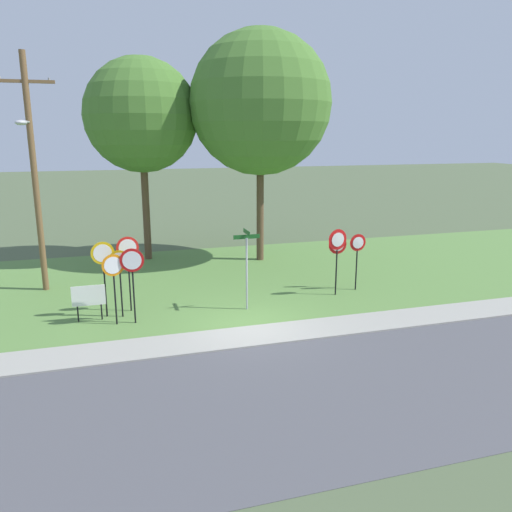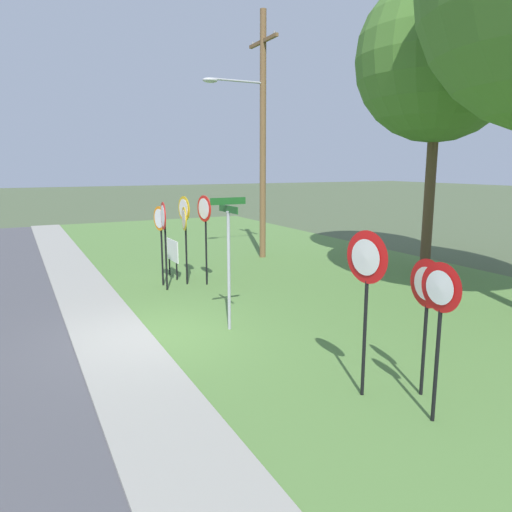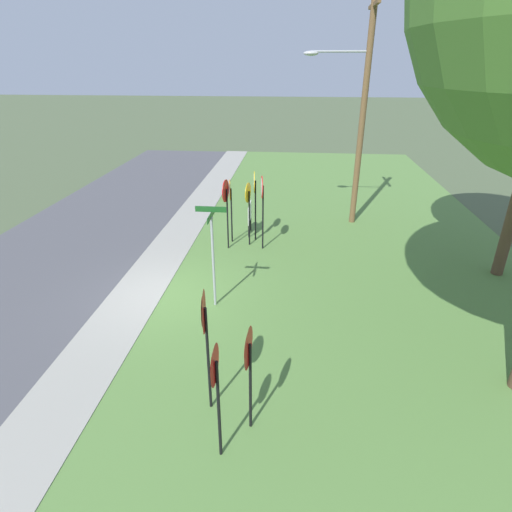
{
  "view_description": "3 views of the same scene",
  "coord_description": "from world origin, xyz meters",
  "px_view_note": "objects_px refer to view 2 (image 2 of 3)",
  "views": [
    {
      "loc": [
        -4.29,
        -15.11,
        6.25
      ],
      "look_at": [
        0.88,
        2.27,
        1.86
      ],
      "focal_mm": 35.31,
      "sensor_mm": 36.0,
      "label": 1
    },
    {
      "loc": [
        9.75,
        -2.45,
        3.65
      ],
      "look_at": [
        0.83,
        2.08,
        1.75
      ],
      "focal_mm": 33.54,
      "sensor_mm": 36.0,
      "label": 2
    },
    {
      "loc": [
        10.33,
        3.79,
        6.33
      ],
      "look_at": [
        0.01,
        2.8,
        1.46
      ],
      "focal_mm": 29.0,
      "sensor_mm": 36.0,
      "label": 3
    }
  ],
  "objects_px": {
    "stop_sign_far_center": "(185,229)",
    "street_name_post": "(229,252)",
    "stop_sign_far_left": "(160,228)",
    "stop_sign_near_right": "(205,220)",
    "notice_board": "(173,252)",
    "stop_sign_near_left": "(164,226)",
    "utility_pole": "(259,129)",
    "stop_sign_far_right": "(185,219)",
    "yield_sign_near_left": "(366,273)",
    "yield_sign_far_left": "(439,305)",
    "yield_sign_near_right": "(426,296)",
    "oak_tree_left": "(439,59)"
  },
  "relations": [
    {
      "from": "stop_sign_far_right",
      "to": "yield_sign_near_left",
      "type": "relative_size",
      "value": 1.01
    },
    {
      "from": "stop_sign_far_left",
      "to": "oak_tree_left",
      "type": "distance_m",
      "value": 10.68
    },
    {
      "from": "stop_sign_far_right",
      "to": "utility_pole",
      "type": "xyz_separation_m",
      "value": [
        -2.38,
        3.85,
        3.01
      ]
    },
    {
      "from": "yield_sign_near_right",
      "to": "notice_board",
      "type": "xyz_separation_m",
      "value": [
        -9.71,
        -1.05,
        -0.81
      ]
    },
    {
      "from": "notice_board",
      "to": "oak_tree_left",
      "type": "xyz_separation_m",
      "value": [
        2.67,
        8.46,
        6.25
      ]
    },
    {
      "from": "yield_sign_far_left",
      "to": "stop_sign_far_center",
      "type": "bearing_deg",
      "value": -176.96
    },
    {
      "from": "stop_sign_near_right",
      "to": "stop_sign_far_right",
      "type": "bearing_deg",
      "value": -165.71
    },
    {
      "from": "stop_sign_far_left",
      "to": "notice_board",
      "type": "distance_m",
      "value": 1.41
    },
    {
      "from": "stop_sign_far_right",
      "to": "utility_pole",
      "type": "height_order",
      "value": "utility_pole"
    },
    {
      "from": "yield_sign_near_right",
      "to": "utility_pole",
      "type": "relative_size",
      "value": 0.24
    },
    {
      "from": "stop_sign_far_right",
      "to": "notice_board",
      "type": "xyz_separation_m",
      "value": [
        -0.55,
        -0.25,
        -1.13
      ]
    },
    {
      "from": "stop_sign_far_left",
      "to": "street_name_post",
      "type": "bearing_deg",
      "value": -7.53
    },
    {
      "from": "stop_sign_far_center",
      "to": "stop_sign_far_right",
      "type": "distance_m",
      "value": 0.6
    },
    {
      "from": "stop_sign_far_left",
      "to": "oak_tree_left",
      "type": "relative_size",
      "value": 0.25
    },
    {
      "from": "stop_sign_near_left",
      "to": "yield_sign_near_right",
      "type": "xyz_separation_m",
      "value": [
        8.24,
        1.73,
        -0.25
      ]
    },
    {
      "from": "yield_sign_near_left",
      "to": "yield_sign_near_right",
      "type": "height_order",
      "value": "yield_sign_near_left"
    },
    {
      "from": "stop_sign_far_center",
      "to": "stop_sign_near_left",
      "type": "bearing_deg",
      "value": -53.83
    },
    {
      "from": "stop_sign_far_center",
      "to": "yield_sign_near_right",
      "type": "bearing_deg",
      "value": 15.29
    },
    {
      "from": "yield_sign_far_left",
      "to": "utility_pole",
      "type": "relative_size",
      "value": 0.25
    },
    {
      "from": "street_name_post",
      "to": "oak_tree_left",
      "type": "bearing_deg",
      "value": 107.53
    },
    {
      "from": "stop_sign_far_center",
      "to": "yield_sign_near_right",
      "type": "xyz_separation_m",
      "value": [
        8.63,
        0.97,
        -0.09
      ]
    },
    {
      "from": "stop_sign_far_left",
      "to": "stop_sign_far_center",
      "type": "distance_m",
      "value": 0.73
    },
    {
      "from": "stop_sign_near_right",
      "to": "stop_sign_far_left",
      "type": "height_order",
      "value": "stop_sign_near_right"
    },
    {
      "from": "yield_sign_far_left",
      "to": "yield_sign_near_right",
      "type": "bearing_deg",
      "value": 145.55
    },
    {
      "from": "stop_sign_far_right",
      "to": "street_name_post",
      "type": "relative_size",
      "value": 0.91
    },
    {
      "from": "stop_sign_far_right",
      "to": "street_name_post",
      "type": "xyz_separation_m",
      "value": [
        4.9,
        -0.65,
        -0.22
      ]
    },
    {
      "from": "stop_sign_far_right",
      "to": "utility_pole",
      "type": "relative_size",
      "value": 0.29
    },
    {
      "from": "yield_sign_far_left",
      "to": "yield_sign_near_left",
      "type": "bearing_deg",
      "value": -160.25
    },
    {
      "from": "stop_sign_far_center",
      "to": "street_name_post",
      "type": "bearing_deg",
      "value": 2.72
    },
    {
      "from": "stop_sign_near_left",
      "to": "utility_pole",
      "type": "xyz_separation_m",
      "value": [
        -3.29,
        4.78,
        3.08
      ]
    },
    {
      "from": "notice_board",
      "to": "yield_sign_near_right",
      "type": "bearing_deg",
      "value": 5.75
    },
    {
      "from": "yield_sign_near_left",
      "to": "stop_sign_near_right",
      "type": "bearing_deg",
      "value": 169.0
    },
    {
      "from": "stop_sign_far_right",
      "to": "yield_sign_near_right",
      "type": "xyz_separation_m",
      "value": [
        9.15,
        0.8,
        -0.32
      ]
    },
    {
      "from": "yield_sign_far_left",
      "to": "street_name_post",
      "type": "xyz_separation_m",
      "value": [
        -4.92,
        -0.99,
        0.02
      ]
    },
    {
      "from": "stop_sign_near_right",
      "to": "notice_board",
      "type": "height_order",
      "value": "stop_sign_near_right"
    },
    {
      "from": "yield_sign_near_left",
      "to": "oak_tree_left",
      "type": "bearing_deg",
      "value": 120.6
    },
    {
      "from": "yield_sign_near_left",
      "to": "stop_sign_far_center",
      "type": "bearing_deg",
      "value": 172.79
    },
    {
      "from": "stop_sign_near_left",
      "to": "utility_pole",
      "type": "height_order",
      "value": "utility_pole"
    },
    {
      "from": "yield_sign_near_left",
      "to": "yield_sign_far_left",
      "type": "height_order",
      "value": "yield_sign_near_left"
    },
    {
      "from": "stop_sign_near_right",
      "to": "yield_sign_near_right",
      "type": "bearing_deg",
      "value": -5.3
    },
    {
      "from": "stop_sign_far_left",
      "to": "stop_sign_far_right",
      "type": "height_order",
      "value": "stop_sign_far_right"
    },
    {
      "from": "stop_sign_far_left",
      "to": "street_name_post",
      "type": "relative_size",
      "value": 0.82
    },
    {
      "from": "utility_pole",
      "to": "yield_sign_far_left",
      "type": "bearing_deg",
      "value": -16.06
    },
    {
      "from": "stop_sign_far_right",
      "to": "yield_sign_far_left",
      "type": "distance_m",
      "value": 9.83
    },
    {
      "from": "stop_sign_near_right",
      "to": "notice_board",
      "type": "bearing_deg",
      "value": -164.96
    },
    {
      "from": "yield_sign_near_left",
      "to": "oak_tree_left",
      "type": "height_order",
      "value": "oak_tree_left"
    },
    {
      "from": "oak_tree_left",
      "to": "yield_sign_far_left",
      "type": "bearing_deg",
      "value": -45.62
    },
    {
      "from": "stop_sign_near_right",
      "to": "utility_pole",
      "type": "height_order",
      "value": "utility_pole"
    },
    {
      "from": "yield_sign_far_left",
      "to": "utility_pole",
      "type": "height_order",
      "value": "utility_pole"
    },
    {
      "from": "stop_sign_far_right",
      "to": "notice_board",
      "type": "bearing_deg",
      "value": -161.49
    }
  ]
}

